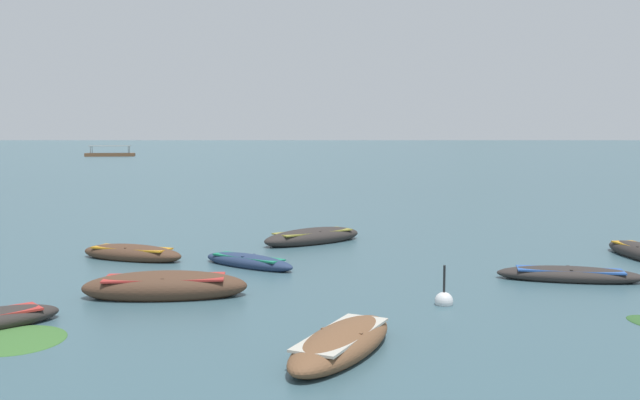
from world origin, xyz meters
The scene contains 12 objects.
ground_plane centered at (0.00, 1500.00, 0.00)m, with size 6000.00×6000.00×0.00m, color #385660.
mountain_1 centered at (-919.48, 2351.30, 290.33)m, with size 2498.50×2498.50×580.65m, color slate.
mountain_2 centered at (208.32, 2483.38, 101.35)m, with size 486.74×486.74×202.71m, color #56665B.
rowboat_0 centered at (7.03, 16.25, 0.17)m, with size 4.19×1.34×0.53m.
rowboat_3 centered at (-1.48, 22.37, 0.23)m, with size 4.18×4.23×0.74m.
rowboat_5 centered at (1.17, 8.56, 0.20)m, with size 2.36×4.09×0.64m.
rowboat_6 centered at (-3.93, 12.63, 0.26)m, with size 4.50×2.35×0.86m.
rowboat_7 centered at (-2.79, 17.08, 0.16)m, with size 3.62×2.53×0.52m.
rowboat_8 centered at (-7.07, 17.81, 0.20)m, with size 4.01×1.96×0.65m.
ferry_1 centered at (-64.36, 139.63, 0.45)m, with size 11.06×6.67×2.54m.
mooring_buoy centered at (3.28, 12.77, 0.11)m, with size 0.46×0.46×1.14m.
weed_patch_1 centered at (-5.58, 8.49, 0.00)m, with size 1.99×2.24×0.14m, color #38662D.
Camera 1 is at (2.56, -4.39, 4.17)m, focal length 38.67 mm.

